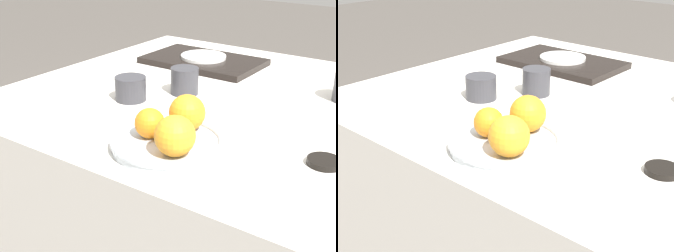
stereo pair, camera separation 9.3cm
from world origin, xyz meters
TOP-DOWN VIEW (x-y plane):
  - table at (0.00, 0.00)m, footprint 1.14×1.00m
  - fruit_platter at (0.04, -0.34)m, footprint 0.24×0.24m
  - orange_0 at (0.09, -0.39)m, footprint 0.08×0.08m
  - orange_1 at (0.04, -0.28)m, footprint 0.08×0.08m
  - orange_2 at (0.00, -0.35)m, footprint 0.06×0.06m
  - serving_tray at (-0.23, 0.23)m, footprint 0.37×0.23m
  - side_plate at (-0.23, 0.23)m, footprint 0.15×0.15m
  - cup_1 at (-0.12, -0.04)m, footprint 0.07×0.07m
  - cup_2 at (-0.21, -0.16)m, footprint 0.08×0.08m
  - napkin at (-0.32, -0.37)m, footprint 0.12×0.10m
  - soy_dish at (0.32, -0.23)m, footprint 0.07×0.07m

SIDE VIEW (x-z plane):
  - table at x=0.00m, z-range 0.00..0.70m
  - napkin at x=-0.32m, z-range 0.70..0.71m
  - soy_dish at x=0.32m, z-range 0.70..0.71m
  - serving_tray at x=-0.23m, z-range 0.70..0.72m
  - fruit_platter at x=0.04m, z-range 0.70..0.73m
  - side_plate at x=-0.23m, z-range 0.72..0.73m
  - cup_2 at x=-0.21m, z-range 0.70..0.76m
  - cup_1 at x=-0.12m, z-range 0.70..0.77m
  - orange_2 at x=0.00m, z-range 0.72..0.78m
  - orange_1 at x=0.04m, z-range 0.72..0.80m
  - orange_0 at x=0.09m, z-range 0.72..0.80m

